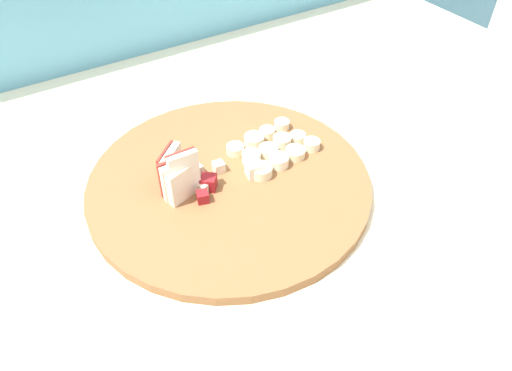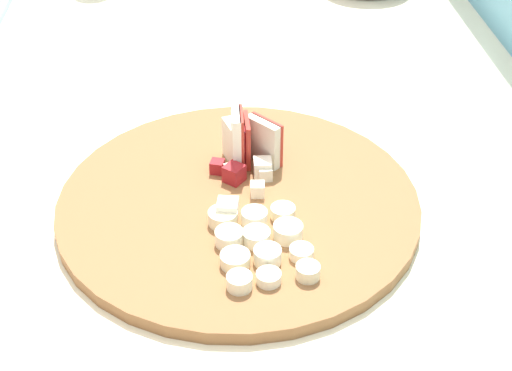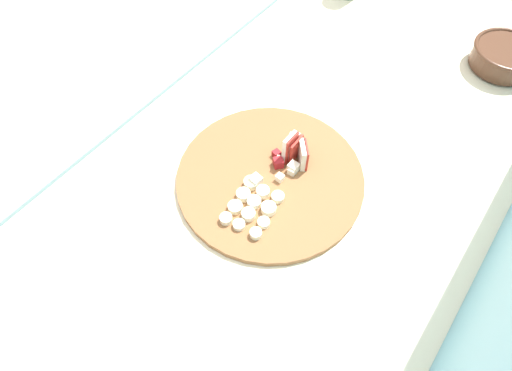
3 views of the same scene
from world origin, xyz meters
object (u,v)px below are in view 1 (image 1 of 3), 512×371
at_px(cutting_board, 229,182).
at_px(apple_dice_pile, 216,176).
at_px(apple_wedge_fan, 178,176).
at_px(banana_slice_rows, 272,149).

height_order(cutting_board, apple_dice_pile, apple_dice_pile).
relative_size(cutting_board, apple_wedge_fan, 5.72).
relative_size(apple_dice_pile, banana_slice_rows, 0.84).
bearing_deg(cutting_board, apple_dice_pile, 164.35).
xyz_separation_m(cutting_board, banana_slice_rows, (0.08, 0.02, 0.01)).
bearing_deg(apple_wedge_fan, banana_slice_rows, 2.10).
bearing_deg(cutting_board, apple_wedge_fan, 170.87).
distance_m(cutting_board, banana_slice_rows, 0.08).
bearing_deg(cutting_board, banana_slice_rows, 11.51).
relative_size(apple_wedge_fan, apple_dice_pile, 0.65).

